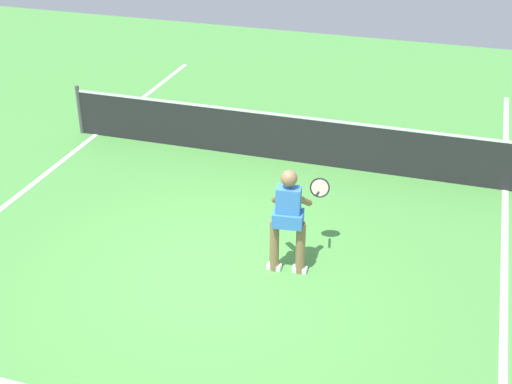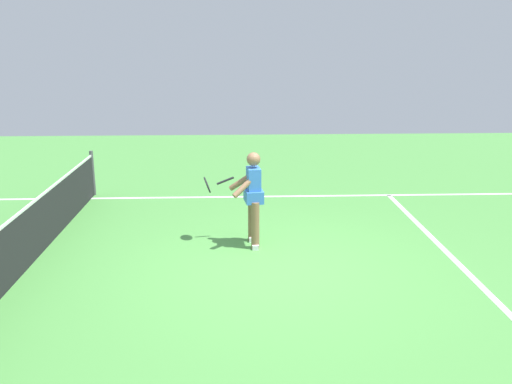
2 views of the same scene
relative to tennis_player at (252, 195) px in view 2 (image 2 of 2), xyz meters
The scene contains 5 objects.
ground_plane 1.34m from the tennis_player, 159.46° to the right, with size 24.13×24.13×0.00m, color #4C9342.
service_line_marking 3.35m from the tennis_player, 107.55° to the right, with size 7.71×0.10×0.01m, color white.
sideline_right_marking 3.02m from the tennis_player, ahead, with size 0.10×16.56×0.01m, color white.
court_net 3.51m from the tennis_player, 106.27° to the left, with size 8.39×0.08×0.98m.
tennis_player is the anchor object (origin of this frame).
Camera 2 is at (-7.51, 0.64, 3.24)m, focal length 38.41 mm.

